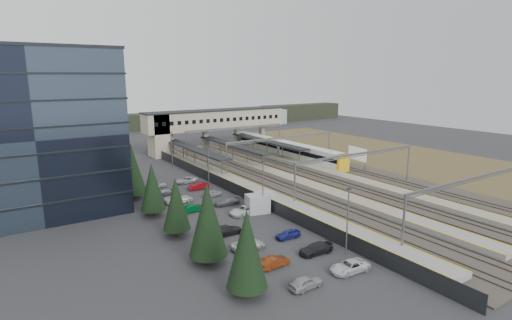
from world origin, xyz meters
TOP-DOWN VIEW (x-y plane):
  - ground at (0.00, 0.00)m, footprint 220.00×220.00m
  - office_building at (-36.00, 12.00)m, footprint 24.30×18.30m
  - conifer_row at (-22.00, -3.86)m, footprint 4.42×49.82m
  - car_park at (-13.39, -6.51)m, footprint 10.78×44.60m
  - lampposts at (-8.00, 1.25)m, footprint 0.50×53.25m
  - fence at (-6.50, 5.00)m, footprint 0.08×90.00m
  - relay_cabin_near at (-8.36, -7.10)m, footprint 3.77×3.09m
  - relay_cabin_far at (-5.77, -5.02)m, footprint 3.00×2.70m
  - rail_corridor at (9.34, 5.00)m, footprint 34.00×90.00m
  - canopies at (7.00, 27.00)m, footprint 23.10×30.00m
  - footbridge at (7.70, 42.00)m, footprint 40.40×6.40m
  - gantries at (12.00, 3.00)m, footprint 28.40×62.28m
  - train at (20.00, 23.88)m, footprint 3.04×42.24m
  - billboard at (25.86, 4.92)m, footprint 0.77×5.69m
  - scrub_east at (45.00, 5.00)m, footprint 34.00×120.00m
  - treeline_far at (23.81, 92.28)m, footprint 170.00×19.00m

SIDE VIEW (x-z plane):
  - ground at x=0.00m, z-range 0.00..0.00m
  - scrub_east at x=45.00m, z-range 0.00..0.06m
  - rail_corridor at x=9.34m, z-range -0.17..0.75m
  - car_park at x=-13.39m, z-range -0.03..1.26m
  - fence at x=-6.50m, z-range 0.00..2.00m
  - relay_cabin_far at x=-5.77m, z-range 0.00..2.34m
  - relay_cabin_near at x=-8.36m, z-range 0.00..2.78m
  - train at x=20.00m, z-range 0.26..4.09m
  - treeline_far at x=23.81m, z-range -0.55..6.45m
  - billboard at x=25.86m, z-range 0.81..5.61m
  - canopies at x=7.00m, z-range 2.28..5.56m
  - lampposts at x=-8.00m, z-range 0.30..8.37m
  - conifer_row at x=-22.00m, z-range 0.09..9.59m
  - gantries at x=12.00m, z-range 2.41..9.58m
  - footbridge at x=7.70m, z-range 2.33..13.53m
  - office_building at x=-36.00m, z-range 0.04..24.34m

